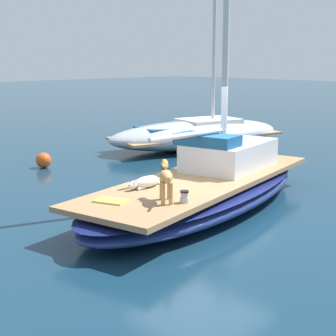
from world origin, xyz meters
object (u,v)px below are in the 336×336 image
Objects in this scene: dog_tan at (166,177)px; dog_white at (146,182)px; coiled_rope at (152,182)px; deck_towel at (111,201)px; moored_boat_port_side at (197,133)px; sailboat_main at (202,193)px; deck_winch at (184,197)px; mooring_buoy at (43,160)px.

dog_white is at bearing 158.11° from dog_tan.
dog_white reaches higher than coiled_rope.
coiled_rope is 1.50m from deck_towel.
dog_tan is at bearing -50.76° from moored_boat_port_side.
deck_winch is (1.06, -1.64, 0.42)m from sailboat_main.
moored_boat_port_side is (-5.88, 7.20, -0.56)m from dog_tan.
mooring_buoy is at bearing 168.12° from dog_white.
deck_winch is at bearing -57.13° from sailboat_main.
coiled_rope is at bearing -8.91° from mooring_buoy.
deck_towel is (0.49, -1.42, -0.01)m from coiled_rope.
deck_towel is (0.31, -1.09, -0.09)m from dog_white.
sailboat_main is 7.44m from moored_boat_port_side.
deck_winch is at bearing -21.50° from coiled_rope.
coiled_rope is 0.74× the size of mooring_buoy.
deck_towel is 1.27× the size of mooring_buoy.
dog_white is at bearing 106.06° from deck_towel.
moored_boat_port_side is at bearing 125.87° from dog_white.
sailboat_main is at bearing 71.80° from coiled_rope.
coiled_rope is 8.04m from moored_boat_port_side.
moored_boat_port_side reaches higher than deck_towel.
dog_tan reaches higher than dog_white.
sailboat_main is 7.98× the size of dog_white.
dog_tan reaches higher than sailboat_main.
dog_tan is 0.46m from deck_winch.
sailboat_main reaches higher than mooring_buoy.
sailboat_main is 2.53m from deck_towel.
sailboat_main is 1.19m from coiled_rope.
moored_boat_port_side is at bearing 133.43° from sailboat_main.
moored_boat_port_side is (-4.93, 6.82, -0.24)m from dog_white.
moored_boat_port_side is (-5.11, 5.40, 0.19)m from sailboat_main.
dog_tan is (0.77, -1.80, 0.75)m from sailboat_main.
moored_boat_port_side reaches higher than dog_white.
deck_winch reaches higher than deck_towel.
deck_winch is 1.27m from deck_towel.
dog_white reaches higher than sailboat_main.
moored_boat_port_side is at bearing 131.24° from deck_winch.
sailboat_main is 13.55× the size of deck_towel.
dog_tan reaches higher than deck_towel.
sailboat_main is at bearing 2.01° from mooring_buoy.
deck_towel reaches higher than sailboat_main.
dog_white is 8.42m from moored_boat_port_side.
dog_tan is 3.70× the size of deck_winch.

